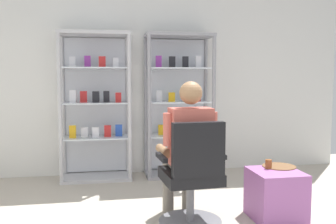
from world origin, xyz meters
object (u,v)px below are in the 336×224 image
(wooden_stool, at_px, (279,176))
(storage_crate, at_px, (276,195))
(tea_glass, at_px, (269,164))
(display_cabinet_left, at_px, (96,106))
(office_chair, at_px, (192,185))
(seated_shopkeeper, at_px, (187,145))
(display_cabinet_right, at_px, (178,104))

(wooden_stool, bearing_deg, storage_crate, -124.84)
(tea_glass, xyz_separation_m, wooden_stool, (0.13, 0.05, -0.13))
(display_cabinet_left, xyz_separation_m, office_chair, (0.85, -1.86, -0.57))
(display_cabinet_left, height_order, seated_shopkeeper, display_cabinet_left)
(office_chair, bearing_deg, display_cabinet_right, 82.28)
(office_chair, bearing_deg, seated_shopkeeper, 94.26)
(display_cabinet_right, height_order, wooden_stool, display_cabinet_right)
(display_cabinet_left, xyz_separation_m, wooden_stool, (1.77, -1.62, -0.59))
(storage_crate, bearing_deg, seated_shopkeeper, 175.10)
(display_cabinet_right, xyz_separation_m, tea_glass, (0.54, -1.68, -0.46))
(office_chair, xyz_separation_m, tea_glass, (0.79, 0.18, 0.11))
(office_chair, distance_m, tea_glass, 0.82)
(seated_shopkeeper, distance_m, tea_glass, 0.83)
(display_cabinet_left, height_order, display_cabinet_right, same)
(display_cabinet_right, distance_m, wooden_stool, 1.86)
(display_cabinet_left, distance_m, wooden_stool, 2.47)
(tea_glass, distance_m, wooden_stool, 0.20)
(display_cabinet_right, height_order, seated_shopkeeper, display_cabinet_right)
(display_cabinet_left, bearing_deg, storage_crate, -46.63)
(display_cabinet_left, bearing_deg, office_chair, -65.49)
(display_cabinet_right, xyz_separation_m, wooden_stool, (0.67, -1.63, -0.60))
(display_cabinet_right, relative_size, tea_glass, 21.89)
(storage_crate, bearing_deg, display_cabinet_left, 133.37)
(display_cabinet_left, distance_m, office_chair, 2.12)
(tea_glass, bearing_deg, display_cabinet_left, 134.27)
(office_chair, distance_m, seated_shopkeeper, 0.36)
(seated_shopkeeper, bearing_deg, storage_crate, -4.90)
(display_cabinet_right, bearing_deg, seated_shopkeeper, -98.85)
(display_cabinet_right, bearing_deg, tea_glass, -72.31)
(display_cabinet_left, relative_size, seated_shopkeeper, 1.47)
(display_cabinet_right, distance_m, tea_glass, 1.82)
(office_chair, bearing_deg, display_cabinet_left, 114.51)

